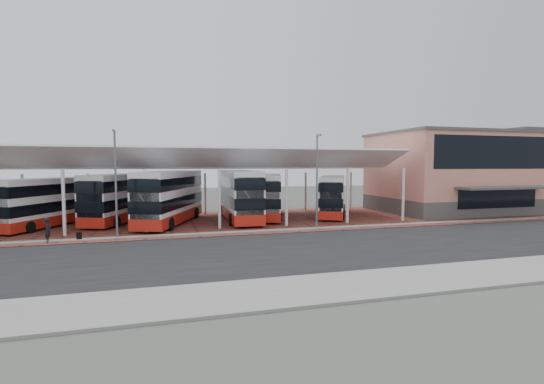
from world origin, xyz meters
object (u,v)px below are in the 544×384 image
(bus_4, at_px, (268,196))
(bus_5, at_px, (333,196))
(terminal, at_px, (457,172))
(pedestrian, at_px, (48,230))
(bus_0, at_px, (48,203))
(bus_1, at_px, (122,198))
(bus_2, at_px, (170,198))
(bus_3, at_px, (239,195))

(bus_4, distance_m, bus_5, 7.04)
(terminal, height_order, pedestrian, terminal)
(bus_0, distance_m, bus_1, 6.22)
(bus_2, bearing_deg, pedestrian, -120.40)
(bus_0, relative_size, pedestrian, 5.90)
(bus_3, relative_size, bus_4, 1.08)
(bus_1, distance_m, pedestrian, 10.37)
(bus_0, distance_m, bus_5, 27.43)
(bus_3, height_order, bus_5, bus_3)
(bus_5, height_order, pedestrian, bus_5)
(bus_5, bearing_deg, bus_1, -157.24)
(pedestrian, bearing_deg, terminal, -81.83)
(bus_0, bearing_deg, bus_2, 21.25)
(terminal, bearing_deg, bus_5, -179.95)
(bus_0, bearing_deg, terminal, 27.20)
(terminal, height_order, bus_4, terminal)
(terminal, xyz_separation_m, bus_3, (-26.31, -0.38, -2.17))
(bus_1, bearing_deg, bus_3, 12.47)
(bus_1, bearing_deg, bus_2, -7.89)
(pedestrian, bearing_deg, bus_2, -54.03)
(bus_2, bearing_deg, bus_1, 171.11)
(pedestrian, bearing_deg, bus_4, -67.87)
(bus_0, relative_size, bus_2, 0.86)
(terminal, distance_m, bus_2, 33.04)
(bus_4, bearing_deg, bus_5, 11.08)
(bus_1, height_order, bus_3, bus_3)
(bus_4, height_order, pedestrian, bus_4)
(bus_1, height_order, bus_4, bus_1)
(bus_1, xyz_separation_m, bus_4, (14.37, -0.88, -0.07))
(bus_3, bearing_deg, terminal, 2.71)
(bus_0, relative_size, bus_5, 1.01)
(bus_4, relative_size, bus_5, 1.08)
(terminal, bearing_deg, pedestrian, -169.20)
(terminal, distance_m, bus_1, 37.51)
(bus_0, height_order, pedestrian, bus_0)
(terminal, distance_m, bus_0, 43.53)
(bus_3, bearing_deg, pedestrian, -151.74)
(bus_4, distance_m, pedestrian, 20.41)
(bus_4, bearing_deg, bus_3, -147.11)
(bus_1, relative_size, bus_2, 0.94)
(bus_0, bearing_deg, pedestrian, -49.18)
(bus_4, relative_size, pedestrian, 6.33)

